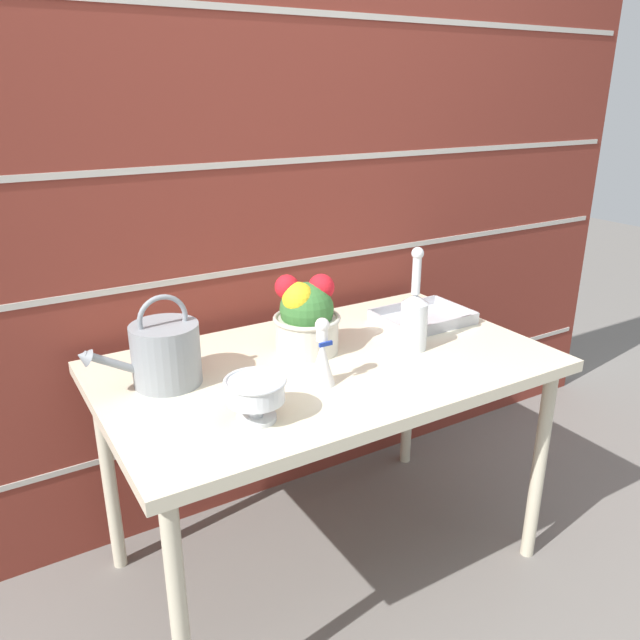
% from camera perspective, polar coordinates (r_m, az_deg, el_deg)
% --- Properties ---
extents(ground_plane, '(12.00, 12.00, 0.00)m').
position_cam_1_polar(ground_plane, '(2.29, 0.55, -20.96)').
color(ground_plane, slate).
extents(brick_wall, '(3.60, 0.08, 2.20)m').
position_cam_1_polar(brick_wall, '(2.19, -6.28, 9.48)').
color(brick_wall, maroon).
rests_on(brick_wall, ground_plane).
extents(patio_table, '(1.34, 0.79, 0.74)m').
position_cam_1_polar(patio_table, '(1.91, 0.62, -5.54)').
color(patio_table, beige).
rests_on(patio_table, ground_plane).
extents(watering_can, '(0.33, 0.19, 0.26)m').
position_cam_1_polar(watering_can, '(1.76, -14.02, -2.93)').
color(watering_can, gray).
rests_on(watering_can, patio_table).
extents(crystal_pedestal_bowl, '(0.16, 0.16, 0.11)m').
position_cam_1_polar(crystal_pedestal_bowl, '(1.54, -5.92, -6.60)').
color(crystal_pedestal_bowl, silver).
rests_on(crystal_pedestal_bowl, patio_table).
extents(flower_planter, '(0.21, 0.21, 0.25)m').
position_cam_1_polar(flower_planter, '(1.91, -1.28, 0.34)').
color(flower_planter, beige).
rests_on(flower_planter, patio_table).
extents(glass_decanter, '(0.08, 0.08, 0.33)m').
position_cam_1_polar(glass_decanter, '(1.95, 8.60, 0.32)').
color(glass_decanter, silver).
rests_on(glass_decanter, patio_table).
extents(figurine_vase, '(0.07, 0.07, 0.20)m').
position_cam_1_polar(figurine_vase, '(1.71, 0.21, -3.48)').
color(figurine_vase, white).
rests_on(figurine_vase, patio_table).
extents(wire_tray, '(0.32, 0.23, 0.04)m').
position_cam_1_polar(wire_tray, '(2.22, 9.32, 0.09)').
color(wire_tray, '#B7B7BC').
rests_on(wire_tray, patio_table).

